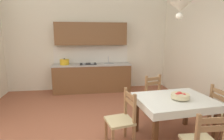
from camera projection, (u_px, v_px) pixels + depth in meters
wall_back at (89, 25)px, 5.86m from camera, size 5.87×0.12×4.26m
kitchen_cabinetry at (92, 65)px, 5.80m from camera, size 2.48×0.63×2.20m
dining_table at (174, 106)px, 3.10m from camera, size 1.34×1.06×0.75m
dining_chair_kitchen_side at (156, 98)px, 4.00m from camera, size 0.51×0.51×0.93m
dining_chair_window_side at (224, 112)px, 3.24m from camera, size 0.43×0.43×0.93m
dining_chair_tv_side at (122, 120)px, 2.96m from camera, size 0.49×0.49×0.93m
fruit_bowl at (180, 96)px, 3.02m from camera, size 0.30×0.30×0.12m
pendant_lamp at (180, 8)px, 2.77m from camera, size 0.32×0.32×0.81m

